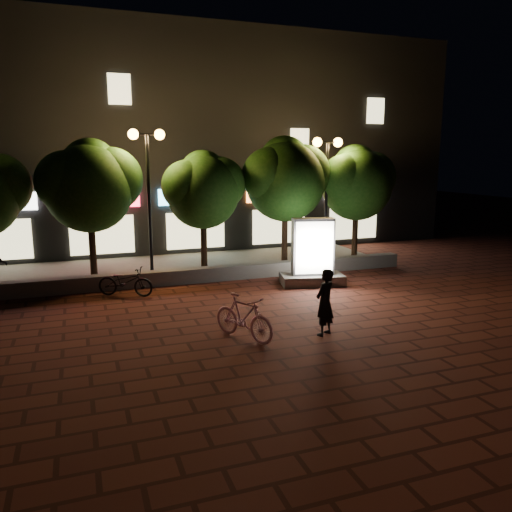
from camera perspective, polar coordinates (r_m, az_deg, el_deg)
name	(u,v)px	position (r m, az deg, el deg)	size (l,w,h in m)	color
ground	(234,315)	(14.09, -2.53, -6.69)	(80.00, 80.00, 0.00)	#56241B
retaining_wall	(200,275)	(17.75, -6.36, -2.14)	(16.00, 0.45, 0.50)	slate
sidewalk	(186,266)	(20.18, -8.00, -1.16)	(16.00, 5.00, 0.08)	slate
building_block	(156,143)	(26.12, -11.30, 12.48)	(28.00, 8.12, 11.30)	black
tree_left	(90,183)	(18.31, -18.32, 7.89)	(3.60, 3.00, 4.89)	#302012
tree_mid	(204,187)	(18.86, -5.96, 7.78)	(3.24, 2.70, 4.50)	#302012
tree_right	(286,176)	(19.88, 3.43, 9.00)	(3.72, 3.10, 5.07)	#302012
tree_far_right	(357,180)	(21.35, 11.43, 8.42)	(3.48, 2.90, 4.76)	#302012
street_lamp_left	(148,165)	(18.18, -12.19, 10.02)	(1.26, 0.36, 5.18)	black
street_lamp_right	(327,168)	(20.34, 8.06, 9.89)	(1.26, 0.36, 4.98)	black
ad_kiosk	(313,258)	(17.24, 6.43, -0.24)	(2.30, 1.49, 2.29)	slate
scooter_pink	(244,317)	(12.12, -1.42, -6.96)	(0.52, 1.83, 1.10)	#EDA1BE
rider	(325,302)	(12.42, 7.82, -5.23)	(0.61, 0.40, 1.67)	black
scooter_parked	(125,282)	(16.33, -14.61, -2.82)	(0.62, 1.79, 0.94)	black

